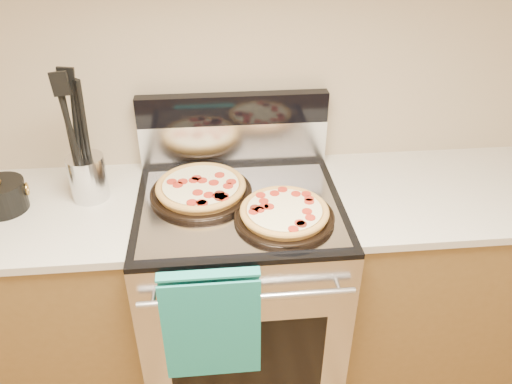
{
  "coord_description": "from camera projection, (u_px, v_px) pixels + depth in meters",
  "views": [
    {
      "loc": [
        -0.08,
        0.12,
        1.94
      ],
      "look_at": [
        0.05,
        1.55,
        1.02
      ],
      "focal_mm": 35.0,
      "sensor_mm": 36.0,
      "label": 1
    }
  ],
  "objects": [
    {
      "name": "cabinet_left",
      "position": [
        28.0,
        306.0,
        2.05
      ],
      "size": [
        1.0,
        0.62,
        0.88
      ],
      "primitive_type": "cube",
      "color": "brown",
      "rests_on": "ground"
    },
    {
      "name": "oven_handle",
      "position": [
        248.0,
        298.0,
        1.59
      ],
      "size": [
        0.7,
        0.03,
        0.03
      ],
      "primitive_type": "cylinder",
      "rotation": [
        0.0,
        1.57,
        0.0
      ],
      "color": "silver",
      "rests_on": "range_body"
    },
    {
      "name": "backsplash_upper",
      "position": [
        233.0,
        109.0,
        1.97
      ],
      "size": [
        0.76,
        0.06,
        0.12
      ],
      "primitive_type": "cube",
      "color": "black",
      "rests_on": "backsplash_lower"
    },
    {
      "name": "pepperoni_pizza_back",
      "position": [
        201.0,
        189.0,
        1.86
      ],
      "size": [
        0.45,
        0.45,
        0.05
      ],
      "primitive_type": null,
      "rotation": [
        0.0,
        0.0,
        0.21
      ],
      "color": "#BF893A",
      "rests_on": "foil_sheet"
    },
    {
      "name": "cooktop",
      "position": [
        239.0,
        204.0,
        1.85
      ],
      "size": [
        0.76,
        0.68,
        0.02
      ],
      "primitive_type": "cube",
      "color": "black",
      "rests_on": "range_body"
    },
    {
      "name": "range_body",
      "position": [
        241.0,
        295.0,
        2.1
      ],
      "size": [
        0.76,
        0.68,
        0.9
      ],
      "primitive_type": "cube",
      "color": "#B7B7BC",
      "rests_on": "ground"
    },
    {
      "name": "utensil_crock",
      "position": [
        88.0,
        177.0,
        1.85
      ],
      "size": [
        0.18,
        0.18,
        0.17
      ],
      "primitive_type": "cylinder",
      "rotation": [
        0.0,
        0.0,
        0.4
      ],
      "color": "silver",
      "rests_on": "countertop_left"
    },
    {
      "name": "wall_back",
      "position": [
        231.0,
        58.0,
        1.91
      ],
      "size": [
        4.0,
        0.0,
        4.0
      ],
      "primitive_type": "plane",
      "rotation": [
        1.57,
        0.0,
        0.0
      ],
      "color": "tan",
      "rests_on": "ground"
    },
    {
      "name": "oven_window",
      "position": [
        248.0,
        360.0,
        1.81
      ],
      "size": [
        0.56,
        0.01,
        0.4
      ],
      "primitive_type": "cube",
      "color": "black",
      "rests_on": "range_body"
    },
    {
      "name": "countertop_right",
      "position": [
        463.0,
        191.0,
        1.95
      ],
      "size": [
        1.02,
        0.64,
        0.03
      ],
      "primitive_type": "cube",
      "color": "beige",
      "rests_on": "cabinet_right"
    },
    {
      "name": "backsplash_lower",
      "position": [
        234.0,
        143.0,
        2.05
      ],
      "size": [
        0.76,
        0.06,
        0.18
      ],
      "primitive_type": "cube",
      "color": "silver",
      "rests_on": "cooktop"
    },
    {
      "name": "foil_sheet",
      "position": [
        240.0,
        206.0,
        1.82
      ],
      "size": [
        0.7,
        0.55,
        0.01
      ],
      "primitive_type": "cube",
      "color": "gray",
      "rests_on": "cooktop"
    },
    {
      "name": "dish_towel",
      "position": [
        212.0,
        323.0,
        1.64
      ],
      "size": [
        0.32,
        0.05,
        0.42
      ],
      "primitive_type": null,
      "color": "teal",
      "rests_on": "oven_handle"
    },
    {
      "name": "cabinet_right",
      "position": [
        440.0,
        278.0,
        2.2
      ],
      "size": [
        1.0,
        0.62,
        0.88
      ],
      "primitive_type": "cube",
      "color": "brown",
      "rests_on": "ground"
    },
    {
      "name": "saucepan",
      "position": [
        2.0,
        197.0,
        1.8
      ],
      "size": [
        0.2,
        0.2,
        0.1
      ],
      "primitive_type": "cylinder",
      "rotation": [
        0.0,
        0.0,
        0.25
      ],
      "color": "black",
      "rests_on": "countertop_left"
    },
    {
      "name": "pepperoni_pizza_front",
      "position": [
        284.0,
        213.0,
        1.73
      ],
      "size": [
        0.43,
        0.43,
        0.05
      ],
      "primitive_type": null,
      "rotation": [
        0.0,
        0.0,
        -0.29
      ],
      "color": "#BF893A",
      "rests_on": "foil_sheet"
    }
  ]
}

